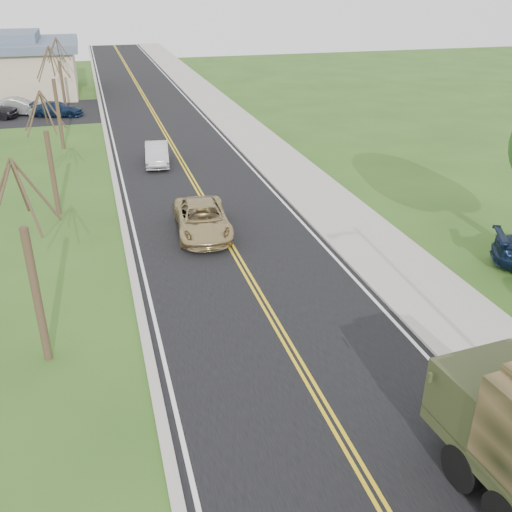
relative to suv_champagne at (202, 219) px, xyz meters
name	(u,v)px	position (x,y,z in m)	size (l,w,h in m)	color
road	(159,122)	(0.85, 22.19, -0.66)	(8.00, 120.00, 0.01)	black
curb_right	(211,118)	(5.00, 22.19, -0.61)	(0.30, 120.00, 0.12)	#9E998E
sidewalk_right	(232,117)	(6.75, 22.19, -0.62)	(3.20, 120.00, 0.10)	#9E998E
curb_left	(104,125)	(-3.30, 22.19, -0.62)	(0.30, 120.00, 0.10)	#9E998E
bare_tree_a	(34,280)	(-6.15, -7.80, 1.96)	(1.93, 2.26, 6.08)	#38281C
bare_tree_b	(51,163)	(-6.15, 4.20, 1.81)	(1.83, 2.14, 5.73)	#38281C
bare_tree_c	(57,106)	(-6.15, 16.20, 2.11)	(2.04, 2.39, 6.42)	#38281C
bare_tree_d	(62,81)	(-6.15, 28.20, 1.88)	(1.88, 2.20, 5.91)	#38281C
suv_champagne	(202,219)	(0.00, 0.00, 0.00)	(2.22, 4.82, 1.34)	tan
sedan_silver	(157,154)	(-0.61, 10.98, -0.04)	(1.34, 3.85, 1.27)	silver
lot_car_silver	(18,107)	(-9.83, 27.93, 0.02)	(1.46, 4.20, 1.38)	#9D9DA2
lot_car_navy	(57,109)	(-6.74, 26.56, -0.09)	(1.63, 4.02, 1.17)	#0F1F39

